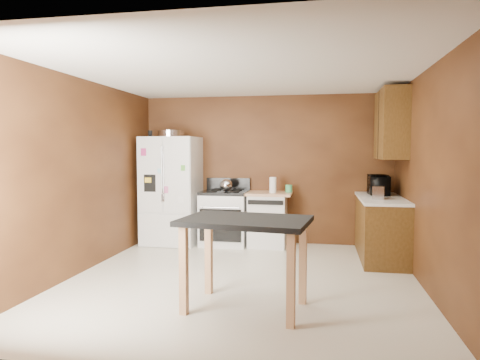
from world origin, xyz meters
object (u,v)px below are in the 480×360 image
(toaster, at_px, (379,192))
(gas_range, at_px, (225,217))
(roasting_pan, at_px, (171,134))
(kettle, at_px, (226,185))
(green_canister, at_px, (289,189))
(microwave, at_px, (379,186))
(pen_cup, at_px, (150,134))
(island, at_px, (245,232))
(paper_towel, at_px, (273,185))
(refrigerator, at_px, (171,190))
(dishwasher, at_px, (268,219))

(toaster, distance_m, gas_range, 2.53)
(roasting_pan, distance_m, kettle, 1.28)
(green_canister, bearing_deg, gas_range, -174.80)
(roasting_pan, height_order, microwave, roasting_pan)
(pen_cup, xyz_separation_m, toaster, (3.62, -0.59, -0.86))
(island, bearing_deg, paper_towel, 90.65)
(roasting_pan, distance_m, paper_towel, 1.91)
(kettle, relative_size, refrigerator, 0.11)
(dishwasher, bearing_deg, refrigerator, -177.01)
(island, bearing_deg, roasting_pan, 122.45)
(toaster, bearing_deg, green_canister, 159.22)
(roasting_pan, bearing_deg, pen_cup, -168.50)
(kettle, height_order, island, kettle)
(pen_cup, relative_size, kettle, 0.53)
(dishwasher, relative_size, island, 0.67)
(toaster, bearing_deg, island, -115.11)
(roasting_pan, xyz_separation_m, dishwasher, (1.63, 0.08, -1.40))
(toaster, height_order, dishwasher, toaster)
(microwave, xyz_separation_m, island, (-1.60, -2.66, -0.27))
(paper_towel, bearing_deg, microwave, -2.73)
(gas_range, bearing_deg, dishwasher, 1.94)
(toaster, relative_size, gas_range, 0.23)
(green_canister, bearing_deg, kettle, -170.99)
(kettle, height_order, paper_towel, paper_towel)
(toaster, relative_size, dishwasher, 0.28)
(microwave, bearing_deg, green_canister, 77.22)
(roasting_pan, bearing_deg, gas_range, 3.33)
(roasting_pan, distance_m, refrigerator, 0.95)
(green_canister, relative_size, refrigerator, 0.07)
(pen_cup, xyz_separation_m, green_canister, (2.31, 0.22, -0.90))
(roasting_pan, bearing_deg, microwave, -1.54)
(refrigerator, distance_m, gas_range, 1.01)
(kettle, bearing_deg, microwave, -1.87)
(gas_range, relative_size, dishwasher, 1.24)
(paper_towel, bearing_deg, refrigerator, 179.84)
(toaster, bearing_deg, gas_range, 174.19)
(roasting_pan, relative_size, microwave, 0.89)
(toaster, relative_size, refrigerator, 0.14)
(green_canister, relative_size, toaster, 0.49)
(microwave, distance_m, refrigerator, 3.35)
(green_canister, distance_m, microwave, 1.41)
(roasting_pan, xyz_separation_m, island, (1.75, -2.75, -1.08))
(microwave, distance_m, gas_range, 2.51)
(paper_towel, xyz_separation_m, gas_range, (-0.81, 0.07, -0.56))
(pen_cup, bearing_deg, island, -52.07)
(microwave, bearing_deg, pen_cup, 86.72)
(dishwasher, bearing_deg, roasting_pan, -177.28)
(green_canister, xyz_separation_m, island, (-0.21, -2.90, -0.18))
(kettle, height_order, dishwasher, kettle)
(green_canister, bearing_deg, dishwasher, -168.00)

